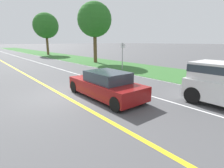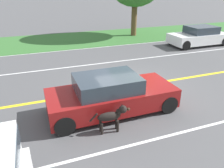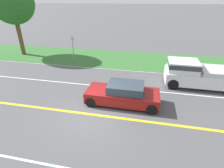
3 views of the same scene
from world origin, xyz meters
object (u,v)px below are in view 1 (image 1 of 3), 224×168
Objects in this scene: roadside_tree_right_far at (46,26)px; street_sign at (123,53)px; ego_car at (106,85)px; dog at (127,85)px; roadside_tree_right_near at (95,20)px.

roadside_tree_right_far reaches higher than street_sign.
ego_car is 1.68× the size of street_sign.
roadside_tree_right_far is at bearing 75.43° from ego_car.
ego_car is at bearing 167.05° from dog.
street_sign is at bearing -101.09° from roadside_tree_right_near.
roadside_tree_right_far is (0.06, 18.01, 0.45)m from roadside_tree_right_near.
street_sign is (5.50, 6.39, 1.11)m from dog.
roadside_tree_right_near is 0.90× the size of roadside_tree_right_far.
street_sign is (-1.39, -24.79, -4.22)m from roadside_tree_right_far.
roadside_tree_right_near is at bearing -90.19° from roadside_tree_right_far.
dog is 0.16× the size of roadside_tree_right_near.
ego_car is at bearing -121.83° from roadside_tree_right_near.
roadside_tree_right_near is 18.01m from roadside_tree_right_far.
roadside_tree_right_far is at bearing 82.71° from dog.
dog is at bearing -130.72° from street_sign.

